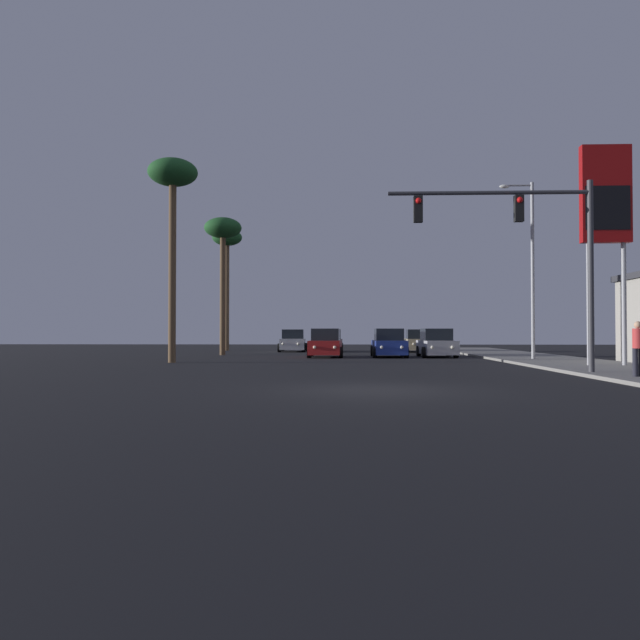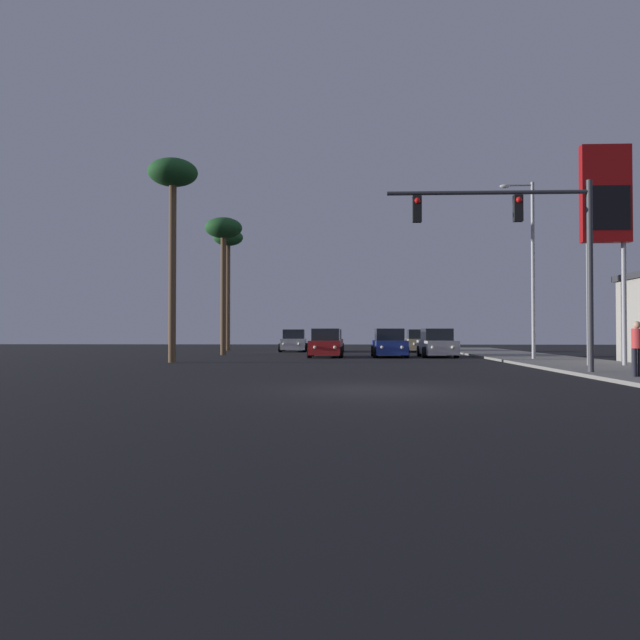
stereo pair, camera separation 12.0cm
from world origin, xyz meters
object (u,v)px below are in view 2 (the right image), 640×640
at_px(car_grey, 330,342).
at_px(car_silver, 437,344).
at_px(car_tan, 419,342).
at_px(street_lamp, 530,260).
at_px(car_blue, 389,344).
at_px(car_red, 326,344).
at_px(car_white, 294,342).
at_px(gas_station_sign, 606,206).
at_px(pedestrian_on_sidewalk, 637,346).
at_px(palm_tree_near, 173,185).
at_px(palm_tree_far, 228,245).
at_px(palm_tree_mid, 224,236).
at_px(traffic_light_mast, 531,237).

bearing_deg(car_grey, car_silver, 121.21).
relative_size(car_tan, street_lamp, 0.48).
height_order(car_blue, car_red, same).
xyz_separation_m(car_blue, car_grey, (-3.72, 10.13, 0.00)).
bearing_deg(car_white, gas_station_sign, 121.97).
height_order(pedestrian_on_sidewalk, palm_tree_near, palm_tree_near).
relative_size(gas_station_sign, palm_tree_far, 0.92).
height_order(car_blue, palm_tree_near, palm_tree_near).
distance_m(car_grey, palm_tree_mid, 12.08).
xyz_separation_m(street_lamp, gas_station_sign, (1.23, -6.22, 1.50)).
height_order(car_blue, car_grey, same).
distance_m(car_tan, palm_tree_near, 23.25).
relative_size(car_tan, palm_tree_far, 0.44).
xyz_separation_m(pedestrian_on_sidewalk, palm_tree_far, (-18.27, 30.62, 7.47)).
distance_m(car_silver, car_tan, 9.74).
height_order(car_grey, palm_tree_near, palm_tree_near).
height_order(car_silver, traffic_light_mast, traffic_light_mast).
bearing_deg(pedestrian_on_sidewalk, car_blue, 109.31).
relative_size(car_grey, palm_tree_near, 0.44).
xyz_separation_m(car_blue, car_red, (-3.73, -0.18, 0.00)).
relative_size(car_blue, traffic_light_mast, 0.62).
bearing_deg(palm_tree_near, car_white, 75.77).
xyz_separation_m(car_blue, gas_station_sign, (8.05, -11.11, 5.86)).
xyz_separation_m(car_tan, gas_station_sign, (5.17, -20.95, 5.86)).
height_order(car_red, palm_tree_mid, palm_tree_mid).
height_order(traffic_light_mast, palm_tree_mid, palm_tree_mid).
relative_size(gas_station_sign, palm_tree_near, 0.91).
bearing_deg(traffic_light_mast, street_lamp, 73.83).
bearing_deg(palm_tree_mid, car_tan, 27.60).
distance_m(car_grey, car_tan, 6.61).
xyz_separation_m(car_silver, palm_tree_mid, (-13.26, 2.78, 6.94)).
bearing_deg(car_tan, gas_station_sign, 105.42).
height_order(car_white, palm_tree_mid, palm_tree_mid).
height_order(car_red, gas_station_sign, gas_station_sign).
bearing_deg(palm_tree_far, pedestrian_on_sidewalk, -59.18).
bearing_deg(pedestrian_on_sidewalk, car_red, 119.52).
height_order(car_tan, traffic_light_mast, traffic_light_mast).
xyz_separation_m(palm_tree_far, palm_tree_mid, (1.60, -10.00, -0.81)).
xyz_separation_m(car_grey, pedestrian_on_sidewalk, (9.94, -27.86, 0.27)).
xyz_separation_m(gas_station_sign, palm_tree_mid, (-18.50, 13.98, 1.08)).
relative_size(car_tan, gas_station_sign, 0.48).
relative_size(car_blue, street_lamp, 0.48).
xyz_separation_m(car_red, car_tan, (6.60, 10.02, 0.00)).
distance_m(car_white, car_red, 10.93).
height_order(street_lamp, palm_tree_near, palm_tree_near).
bearing_deg(car_white, car_silver, 130.05).
bearing_deg(palm_tree_mid, car_red, -24.46).
distance_m(street_lamp, gas_station_sign, 6.52).
bearing_deg(pedestrian_on_sidewalk, gas_station_sign, 74.52).
xyz_separation_m(street_lamp, palm_tree_far, (-18.87, 17.76, 3.39)).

